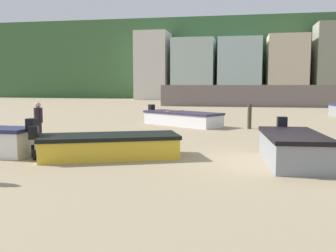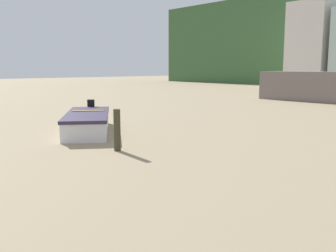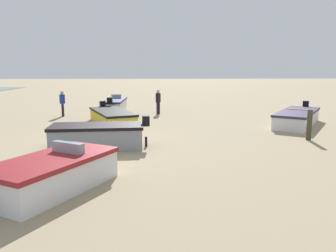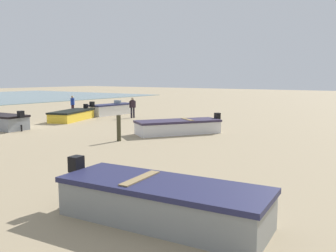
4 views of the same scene
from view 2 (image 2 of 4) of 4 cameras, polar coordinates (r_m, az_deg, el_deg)
The scene contains 3 objects.
townhouse_far_left at distance 50.75m, azimuth 21.10°, elevation 11.07°, with size 4.83×5.94×10.27m, color silver.
boat_white_6 at distance 15.74m, azimuth -11.91°, elevation 0.57°, with size 4.92×4.02×1.10m.
mooring_post_near_water at distance 11.98m, azimuth -7.61°, elevation -0.62°, with size 0.21×0.21×1.31m, color #3D3A27.
Camera 2 is at (9.15, 2.19, 2.60)m, focal length 40.82 mm.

